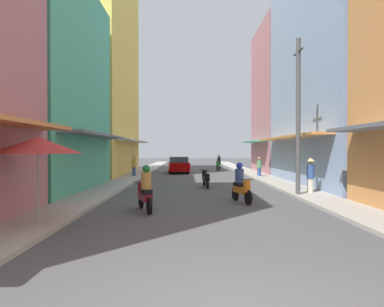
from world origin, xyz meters
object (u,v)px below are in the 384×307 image
Objects in this scene: pedestrian_far at (310,174)px; pedestrian_midway at (259,167)px; motorbike_maroon at (145,191)px; parked_car at (178,165)px; motorbike_orange at (241,185)px; motorbike_black at (206,178)px; vendor_umbrella at (38,145)px; pedestrian_crossing at (134,166)px; utility_pole at (298,116)px; motorbike_green at (219,163)px.

pedestrian_midway is at bearing 91.99° from pedestrian_far.
motorbike_maroon is 19.55m from parked_car.
motorbike_black is at bearing 101.55° from motorbike_orange.
motorbike_orange is at bearing -146.40° from pedestrian_far.
motorbike_orange is 5.67m from motorbike_black.
motorbike_black is at bearing 72.40° from motorbike_maroon.
vendor_umbrella is at bearing -118.97° from pedestrian_midway.
pedestrian_crossing reaches higher than motorbike_black.
parked_car is 2.48× the size of pedestrian_far.
motorbike_black is 8.70m from pedestrian_crossing.
utility_pole is at bearing -50.87° from pedestrian_crossing.
pedestrian_crossing is (-5.04, 7.09, 0.32)m from motorbike_black.
vendor_umbrella is at bearing -145.15° from pedestrian_far.
motorbike_orange is at bearing -104.41° from pedestrian_midway.
motorbike_black is 0.43× the size of parked_car.
pedestrian_crossing is at bearing -122.98° from parked_car.
motorbike_black is 0.74× the size of vendor_umbrella.
motorbike_black is at bearing 63.39° from vendor_umbrella.
pedestrian_crossing is 0.24× the size of utility_pole.
pedestrian_far is 0.70× the size of vendor_umbrella.
pedestrian_crossing reaches higher than pedestrian_midway.
motorbike_green is at bearing 82.65° from motorbike_black.
vendor_umbrella is (-2.57, -2.37, 1.50)m from motorbike_maroon.
pedestrian_far is (4.68, -3.20, 0.46)m from motorbike_black.
motorbike_green is at bearing 79.30° from motorbike_maroon.
pedestrian_far reaches higher than pedestrian_crossing.
motorbike_green is 0.73× the size of vendor_umbrella.
vendor_umbrella is 10.80m from utility_pole.
motorbike_green is 1.15× the size of pedestrian_midway.
pedestrian_crossing reaches higher than motorbike_green.
motorbike_black is at bearing -54.62° from pedestrian_crossing.
motorbike_orange is 7.65m from vendor_umbrella.
motorbike_orange is 0.42× the size of parked_car.
pedestrian_far is (0.35, -10.07, 0.20)m from pedestrian_midway.
utility_pole is (6.28, 3.66, 2.86)m from motorbike_maroon.
pedestrian_midway is 0.63× the size of vendor_umbrella.
utility_pole reaches higher than parked_car.
pedestrian_crossing is at bearing 90.24° from vendor_umbrella.
motorbike_black is at bearing 135.08° from utility_pole.
vendor_umbrella is (-4.96, -9.91, 1.70)m from motorbike_black.
pedestrian_crossing is (-9.71, 10.29, -0.14)m from pedestrian_far.
motorbike_green reaches higher than parked_car.
motorbike_maroon is 0.41× the size of parked_car.
pedestrian_far is 1.03× the size of pedestrian_crossing.
vendor_umbrella is at bearing -89.76° from pedestrian_crossing.
motorbike_orange is (3.53, 1.99, 0.00)m from motorbike_maroon.
pedestrian_midway is at bearing 87.68° from utility_pole.
utility_pole reaches higher than motorbike_black.
pedestrian_crossing is (-2.64, 14.63, 0.12)m from motorbike_maroon.
motorbike_maroon is 0.96× the size of motorbike_black.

